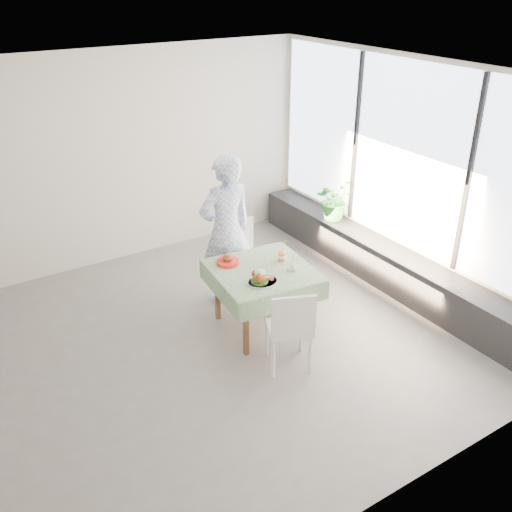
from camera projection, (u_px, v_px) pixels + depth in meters
floor at (190, 351)px, 6.07m from camera, size 6.00×6.00×0.00m
ceiling at (172, 81)px, 4.80m from camera, size 6.00×6.00×0.00m
wall_back at (97, 163)px, 7.32m from camera, size 6.00×0.02×2.80m
wall_front at (357, 372)px, 3.56m from camera, size 6.00×0.02×2.80m
wall_right at (407, 176)px, 6.87m from camera, size 0.02×5.00×2.80m
window_pane at (408, 156)px, 6.74m from camera, size 0.01×4.80×2.18m
window_ledge at (385, 264)px, 7.30m from camera, size 0.40×4.80×0.50m
cafe_table at (262, 292)px, 6.27m from camera, size 1.15×1.15×0.74m
chair_far at (241, 277)px, 6.89m from camera, size 0.53×0.53×0.99m
chair_near at (289, 342)px, 5.74m from camera, size 0.57×0.57×0.92m
diner at (226, 231)px, 6.62m from camera, size 0.67×0.44×1.84m
main_dish at (261, 279)px, 5.85m from camera, size 0.32×0.32×0.17m
juice_cup_orange at (282, 256)px, 6.30m from camera, size 0.10×0.10×0.27m
juice_cup_lemonade at (293, 266)px, 6.10m from camera, size 0.09×0.09×0.25m
second_dish at (228, 261)px, 6.25m from camera, size 0.25×0.25×0.12m
potted_plant at (334, 199)px, 7.85m from camera, size 0.68×0.65×0.58m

